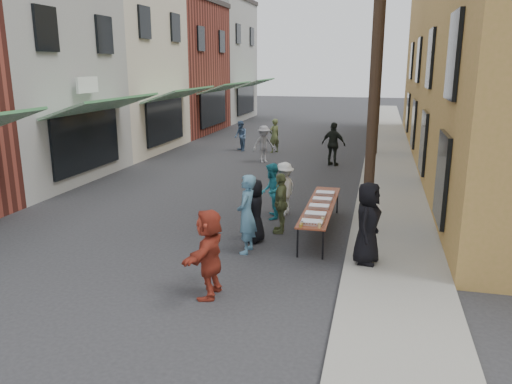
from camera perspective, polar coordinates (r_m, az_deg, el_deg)
The scene contains 27 objects.
ground at distance 11.52m, azimuth -10.15°, elevation -7.82°, with size 120.00×120.00×0.00m, color #28282B.
sidewalk at distance 25.07m, azimuth 14.94°, elevation 4.12°, with size 2.20×60.00×0.10m, color gray.
storefront_row at distance 28.60m, azimuth -16.98°, elevation 13.41°, with size 8.00×37.00×9.00m.
utility_pole_near at distance 12.71m, azimuth 13.58°, elevation 14.86°, with size 0.26×0.26×9.00m, color #2D2116.
utility_pole_mid at distance 24.70m, azimuth 13.95°, elevation 14.42°, with size 0.26×0.26×9.00m, color #2D2116.
utility_pole_far at distance 36.70m, azimuth 14.07°, elevation 14.27°, with size 0.26×0.26×9.00m, color #2D2116.
serving_table at distance 13.13m, azimuth 7.38°, elevation -1.64°, with size 0.70×4.00×0.75m.
catering_tray_sausage at distance 11.54m, azimuth 6.42°, elevation -3.47°, with size 0.50×0.33×0.08m, color maroon.
catering_tray_foil_b at distance 12.15m, azimuth 6.83°, elevation -2.55°, with size 0.50×0.33×0.08m, color #B2B2B7.
catering_tray_buns at distance 12.82m, azimuth 7.23°, elevation -1.67°, with size 0.50×0.33×0.08m, color tan.
catering_tray_foil_d at distance 13.49m, azimuth 7.59°, elevation -0.87°, with size 0.50×0.33×0.08m, color #B2B2B7.
catering_tray_buns_end at distance 14.16m, azimuth 7.91°, elevation -0.14°, with size 0.50×0.33×0.08m, color tan.
condiment_jar_a at distance 11.28m, azimuth 5.11°, elevation -3.85°, with size 0.07×0.07×0.08m, color #A57F26.
condiment_jar_b at distance 11.38m, azimuth 5.19°, elevation -3.70°, with size 0.07×0.07×0.08m, color #A57F26.
condiment_jar_c at distance 11.47m, azimuth 5.27°, elevation -3.55°, with size 0.07×0.07×0.08m, color #A57F26.
cup_stack at distance 11.27m, azimuth 7.27°, elevation -3.82°, with size 0.08×0.08×0.12m, color tan.
guest_front_a at distance 12.33m, azimuth -0.16°, elevation -2.14°, with size 0.78×0.51×1.60m, color black.
guest_front_b at distance 11.58m, azimuth -1.08°, elevation -2.55°, with size 0.68×0.45×1.87m, color teal.
guest_front_c at distance 14.18m, azimuth 1.77°, elevation 0.08°, with size 0.78×0.61×1.61m, color teal.
guest_front_d at distance 14.60m, azimuth 3.22°, elevation 0.38°, with size 1.01×0.58×1.57m, color silver.
guest_front_e at distance 13.02m, azimuth 2.85°, elevation -1.27°, with size 0.94×0.39×1.60m, color #5F693D.
guest_queue_back at distance 9.50m, azimuth -5.37°, elevation -6.97°, with size 1.60×0.51×1.72m, color #A13523.
server at distance 10.99m, azimuth 12.63°, elevation -3.49°, with size 0.88×0.57×1.80m, color black.
passerby_left at distance 22.53m, azimuth 0.90°, elevation 5.50°, with size 1.07×0.62×1.66m, color gray.
passerby_mid at distance 22.02m, azimuth 8.86°, elevation 5.43°, with size 1.11×0.46×1.89m, color black.
passerby_right at distance 25.11m, azimuth 2.11°, elevation 6.45°, with size 0.62×0.40×1.69m, color #566339.
passerby_far at distance 25.58m, azimuth -1.77°, elevation 6.43°, with size 0.75×0.58×1.54m, color #4A668F.
Camera 1 is at (4.47, -9.70, 4.31)m, focal length 35.00 mm.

